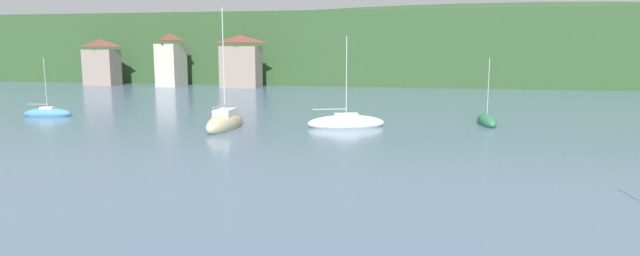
% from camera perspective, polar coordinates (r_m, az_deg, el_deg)
% --- Properties ---
extents(wooded_hillside, '(352.00, 58.88, 25.62)m').
position_cam_1_polar(wooded_hillside, '(129.33, 14.61, 7.88)').
color(wooded_hillside, '#2D4C28').
rests_on(wooded_hillside, ground_plane).
extents(shore_building_west, '(6.18, 4.02, 8.66)m').
position_cam_1_polar(shore_building_west, '(108.99, -22.43, 6.48)').
color(shore_building_west, gray).
rests_on(shore_building_west, ground_plane).
extents(shore_building_westcentral, '(4.09, 5.57, 9.72)m').
position_cam_1_polar(shore_building_westcentral, '(102.46, -15.75, 7.00)').
color(shore_building_westcentral, '#BCB29E').
rests_on(shore_building_westcentral, ground_plane).
extents(shore_building_central, '(7.11, 4.20, 9.36)m').
position_cam_1_polar(shore_building_central, '(96.19, -8.52, 7.03)').
color(shore_building_central, gray).
rests_on(shore_building_central, ground_plane).
extents(sailboat_far_1, '(2.24, 7.63, 11.19)m').
position_cam_1_polar(sailboat_far_1, '(48.07, -10.17, 0.58)').
color(sailboat_far_1, '#CCBC8E').
rests_on(sailboat_far_1, ground_plane).
extents(sailboat_far_2, '(1.97, 5.51, 6.58)m').
position_cam_1_polar(sailboat_far_2, '(52.37, 17.50, 0.71)').
color(sailboat_far_2, '#2D754C').
rests_on(sailboat_far_2, ground_plane).
extents(sailboat_far_5, '(7.36, 4.23, 8.59)m').
position_cam_1_polar(sailboat_far_5, '(48.43, 2.82, 0.58)').
color(sailboat_far_5, white).
rests_on(sailboat_far_5, ground_plane).
extents(sailboat_far_6, '(5.10, 2.41, 6.49)m').
position_cam_1_polar(sailboat_far_6, '(62.72, -27.25, 1.42)').
color(sailboat_far_6, teal).
rests_on(sailboat_far_6, ground_plane).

